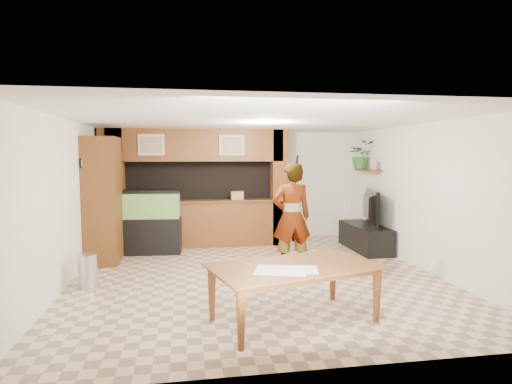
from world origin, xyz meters
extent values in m
plane|color=#D1B091|center=(0.00, 0.00, 0.00)|extent=(6.50, 6.50, 0.00)
plane|color=white|center=(0.00, 0.00, 2.60)|extent=(6.50, 6.50, 0.00)
plane|color=silver|center=(0.00, 3.25, 1.30)|extent=(6.00, 0.00, 6.00)
plane|color=silver|center=(-3.00, 0.00, 1.30)|extent=(0.00, 6.50, 6.50)
plane|color=silver|center=(3.00, 0.00, 1.30)|extent=(0.00, 6.50, 6.50)
cube|color=brown|center=(-0.90, 2.45, 0.50)|extent=(3.80, 0.35, 1.00)
cube|color=brown|center=(-0.90, 2.45, 1.02)|extent=(3.80, 0.43, 0.04)
cube|color=brown|center=(-0.90, 2.45, 2.25)|extent=(3.80, 0.35, 0.70)
cube|color=brown|center=(-2.70, 2.45, 1.30)|extent=(0.50, 0.35, 2.60)
cube|color=brown|center=(0.95, 2.45, 1.30)|extent=(0.35, 0.35, 2.60)
cube|color=black|center=(-0.90, 3.00, 1.45)|extent=(4.20, 0.45, 0.85)
cube|color=tan|center=(-1.85, 2.26, 2.25)|extent=(0.55, 0.03, 0.45)
cube|color=tan|center=(-1.85, 2.24, 2.25)|extent=(0.43, 0.01, 0.35)
cube|color=tan|center=(-0.15, 2.26, 2.25)|extent=(0.55, 0.03, 0.45)
cube|color=tan|center=(-0.15, 2.24, 2.25)|extent=(0.43, 0.01, 0.35)
cylinder|color=black|center=(-2.97, 1.00, 1.90)|extent=(0.04, 0.25, 0.25)
cylinder|color=white|center=(-2.94, 1.00, 1.90)|extent=(0.01, 0.21, 0.21)
cube|color=brown|center=(2.85, 1.95, 1.70)|extent=(0.25, 0.90, 0.04)
cube|color=brown|center=(-2.70, 1.40, 1.19)|extent=(0.59, 0.97, 2.38)
cylinder|color=#B2B2B7|center=(-2.66, -0.24, 0.26)|extent=(0.29, 0.29, 0.53)
cube|color=black|center=(-1.85, 1.95, 0.37)|extent=(1.19, 0.45, 0.74)
cube|color=#33804E|center=(-1.85, 1.95, 1.00)|extent=(1.14, 0.42, 0.52)
cube|color=black|center=(-1.85, 1.95, 1.29)|extent=(1.19, 0.45, 0.06)
cube|color=black|center=(2.65, 1.56, 0.27)|extent=(0.59, 1.62, 0.54)
imported|color=black|center=(2.65, 1.56, 0.92)|extent=(0.52, 1.32, 0.76)
cube|color=tan|center=(2.85, 1.64, 1.82)|extent=(0.06, 0.15, 0.20)
imported|color=#26612A|center=(2.82, 2.24, 2.04)|extent=(0.66, 0.60, 0.64)
imported|color=#947551|center=(0.68, 0.22, 0.96)|extent=(0.71, 0.48, 1.91)
cylinder|color=black|center=(0.73, 0.06, 1.96)|extent=(0.04, 0.11, 0.17)
imported|color=brown|center=(0.14, -2.10, 0.35)|extent=(2.22, 1.61, 0.70)
cube|color=silver|center=(-0.08, -2.27, 0.71)|extent=(0.69, 0.59, 0.01)
cube|color=silver|center=(0.11, -2.26, 0.71)|extent=(0.56, 0.46, 0.01)
cube|color=#9E7155|center=(-0.02, 2.45, 1.13)|extent=(0.28, 0.19, 0.18)
camera|label=1|loc=(-1.16, -7.01, 2.04)|focal=30.00mm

